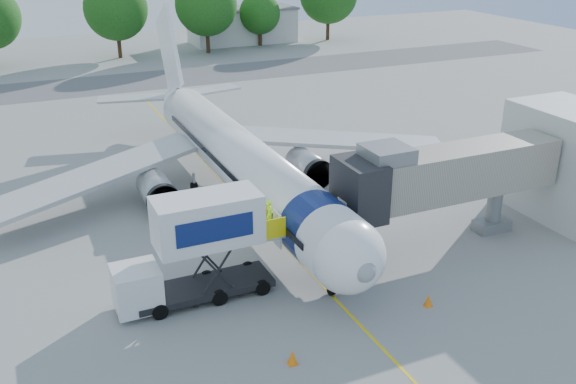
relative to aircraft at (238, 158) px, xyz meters
name	(u,v)px	position (x,y,z in m)	size (l,w,h in m)	color
ground	(261,222)	(0.00, -4.12, -2.95)	(160.00, 160.00, 0.00)	#969694
guidance_line	(261,221)	(0.00, -4.12, -2.94)	(0.15, 70.00, 0.01)	yellow
taxiway_strip	(128,82)	(0.00, 37.88, -2.94)	(120.00, 10.00, 0.01)	#59595B
aircraft	(238,158)	(0.00, 0.00, 0.00)	(34.17, 37.73, 11.35)	white
jet_bridge	(437,176)	(7.99, -11.12, 1.39)	(13.90, 3.20, 6.60)	#A89E8F
terminal_stub	(573,163)	(18.50, -11.12, 0.55)	(5.00, 8.00, 7.00)	beige
catering_hiloader	(196,250)	(-6.27, -11.12, -0.19)	(8.50, 2.44, 5.50)	black
ground_tug	(333,374)	(-3.31, -20.05, -2.16)	(4.09, 2.77, 1.49)	silver
safety_cone_a	(428,300)	(3.92, -16.52, -2.64)	(0.41, 0.41, 0.65)	orange
safety_cone_b	(293,357)	(-4.12, -17.86, -2.61)	(0.44, 0.44, 0.70)	orange
outbuilding_right	(242,25)	(22.00, 57.88, -0.29)	(16.40, 7.40, 5.30)	beige
tree_d	(116,8)	(1.99, 53.21, 3.74)	(8.64, 8.64, 11.02)	#382314
tree_e	(206,5)	(14.30, 51.55, 3.84)	(8.77, 8.77, 11.18)	#382314
tree_f	(260,13)	(23.41, 54.06, 1.85)	(6.21, 6.21, 7.92)	#382314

